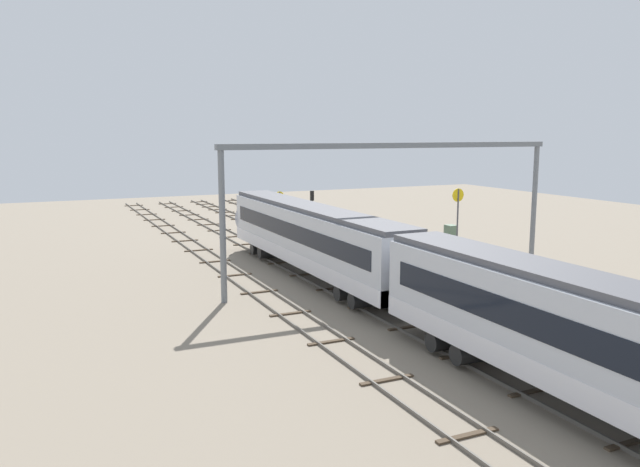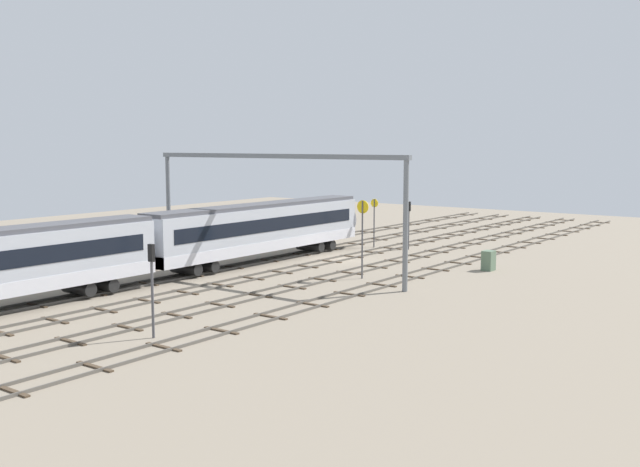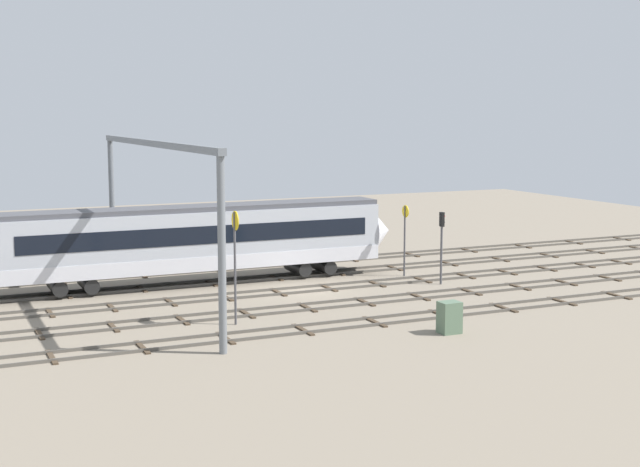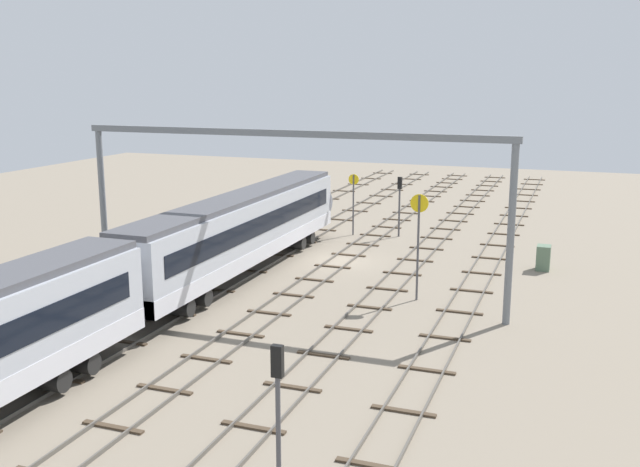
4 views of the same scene
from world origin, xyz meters
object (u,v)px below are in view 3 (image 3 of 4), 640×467
(speed_sign_mid_trackside, at_px, (235,251))
(signal_light_trackside_departure, at_px, (442,237))
(speed_sign_near_foreground, at_px, (405,231))
(relay_cabinet, at_px, (449,317))
(overhead_gantry, at_px, (154,177))

(speed_sign_mid_trackside, bearing_deg, signal_light_trackside_departure, 17.58)
(speed_sign_near_foreground, height_order, speed_sign_mid_trackside, speed_sign_mid_trackside)
(signal_light_trackside_departure, relative_size, relay_cabinet, 2.90)
(relay_cabinet, bearing_deg, signal_light_trackside_departure, 59.59)
(speed_sign_near_foreground, distance_m, signal_light_trackside_departure, 3.49)
(speed_sign_mid_trackside, height_order, signal_light_trackside_departure, speed_sign_mid_trackside)
(signal_light_trackside_departure, bearing_deg, speed_sign_near_foreground, 101.05)
(overhead_gantry, height_order, signal_light_trackside_departure, overhead_gantry)
(overhead_gantry, distance_m, speed_sign_near_foreground, 17.54)
(overhead_gantry, bearing_deg, signal_light_trackside_departure, -5.88)
(overhead_gantry, relative_size, speed_sign_near_foreground, 5.10)
(overhead_gantry, bearing_deg, speed_sign_near_foreground, 5.42)
(speed_sign_mid_trackside, relative_size, signal_light_trackside_departure, 1.28)
(speed_sign_near_foreground, height_order, signal_light_trackside_departure, speed_sign_near_foreground)
(signal_light_trackside_departure, height_order, relay_cabinet, signal_light_trackside_departure)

